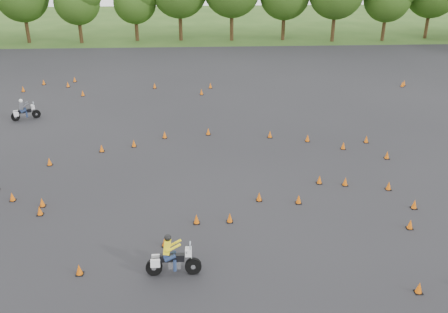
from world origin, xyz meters
TOP-DOWN VIEW (x-y plane):
  - ground at (0.00, 0.00)m, footprint 140.00×140.00m
  - asphalt_pad at (0.00, 6.00)m, footprint 62.00×62.00m
  - treeline at (2.86, 35.65)m, footprint 86.92×32.37m
  - traffic_cones at (-0.88, 5.42)m, footprint 36.36×33.65m
  - rider_grey at (-13.84, 13.71)m, footprint 2.11×1.35m
  - rider_yellow at (-2.43, -4.60)m, footprint 2.22×0.68m

SIDE VIEW (x-z plane):
  - ground at x=0.00m, z-range 0.00..0.00m
  - asphalt_pad at x=0.00m, z-range 0.01..0.01m
  - traffic_cones at x=-0.88m, z-range 0.01..0.46m
  - rider_grey at x=-13.84m, z-range 0.00..1.57m
  - rider_yellow at x=-2.43m, z-range 0.00..1.72m
  - treeline at x=2.86m, z-range -0.77..10.30m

